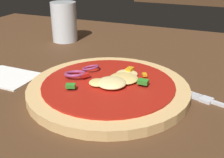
# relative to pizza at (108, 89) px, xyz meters

# --- Properties ---
(dining_table) EXTENTS (1.17, 1.01, 0.04)m
(dining_table) POSITION_rel_pizza_xyz_m (-0.05, 0.00, -0.03)
(dining_table) COLOR #4C301C
(dining_table) RESTS_ON ground
(pizza) EXTENTS (0.28, 0.28, 0.03)m
(pizza) POSITION_rel_pizza_xyz_m (0.00, 0.00, 0.00)
(pizza) COLOR tan
(pizza) RESTS_ON dining_table
(beer_glass) EXTENTS (0.07, 0.07, 0.10)m
(beer_glass) POSITION_rel_pizza_xyz_m (-0.24, 0.25, 0.04)
(beer_glass) COLOR silver
(beer_glass) RESTS_ON dining_table
(napkin) EXTENTS (0.11, 0.09, 0.00)m
(napkin) POSITION_rel_pizza_xyz_m (-0.21, -0.01, -0.01)
(napkin) COLOR white
(napkin) RESTS_ON dining_table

